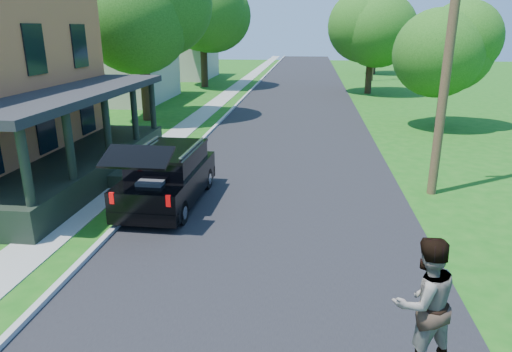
# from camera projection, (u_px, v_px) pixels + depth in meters

# --- Properties ---
(ground) EXTENTS (140.00, 140.00, 0.00)m
(ground) POSITION_uv_depth(u_px,v_px,m) (259.00, 282.00, 9.53)
(ground) COLOR #135310
(ground) RESTS_ON ground
(street) EXTENTS (8.00, 120.00, 0.02)m
(street) POSITION_uv_depth(u_px,v_px,m) (294.00, 113.00, 28.42)
(street) COLOR black
(street) RESTS_ON ground
(curb) EXTENTS (0.15, 120.00, 0.12)m
(curb) POSITION_uv_depth(u_px,v_px,m) (230.00, 112.00, 28.87)
(curb) COLOR #9C9C97
(curb) RESTS_ON ground
(sidewalk) EXTENTS (1.30, 120.00, 0.03)m
(sidewalk) POSITION_uv_depth(u_px,v_px,m) (206.00, 111.00, 29.04)
(sidewalk) COLOR gray
(sidewalk) RESTS_ON ground
(front_walk) EXTENTS (6.50, 1.20, 0.03)m
(front_walk) POSITION_uv_depth(u_px,v_px,m) (13.00, 177.00, 16.25)
(front_walk) COLOR gray
(front_walk) RESTS_ON ground
(neighbor_house_mid) EXTENTS (12.78, 12.78, 8.30)m
(neighbor_house_mid) POSITION_uv_depth(u_px,v_px,m) (108.00, 41.00, 32.40)
(neighbor_house_mid) COLOR #A3A090
(neighbor_house_mid) RESTS_ON ground
(neighbor_house_far) EXTENTS (12.78, 12.78, 8.30)m
(neighbor_house_far) POSITION_uv_depth(u_px,v_px,m) (173.00, 37.00, 47.51)
(neighbor_house_far) COLOR #A3A090
(neighbor_house_far) RESTS_ON ground
(black_suv) EXTENTS (1.94, 4.86, 2.25)m
(black_suv) POSITION_uv_depth(u_px,v_px,m) (168.00, 176.00, 13.55)
(black_suv) COLOR black
(black_suv) RESTS_ON ground
(skateboarder) EXTENTS (1.10, 0.99, 1.86)m
(skateboarder) POSITION_uv_depth(u_px,v_px,m) (424.00, 302.00, 5.99)
(skateboarder) COLOR black
(skateboarder) RESTS_ON ground
(tree_left_mid) EXTENTS (7.07, 7.23, 9.41)m
(tree_left_mid) POSITION_uv_depth(u_px,v_px,m) (140.00, 6.00, 24.52)
(tree_left_mid) COLOR black
(tree_left_mid) RESTS_ON ground
(tree_left_far) EXTENTS (8.02, 8.13, 10.49)m
(tree_left_far) POSITION_uv_depth(u_px,v_px,m) (202.00, 7.00, 39.11)
(tree_left_far) COLOR black
(tree_left_far) RESTS_ON ground
(tree_right_near) EXTENTS (4.79, 4.73, 6.79)m
(tree_right_near) POSITION_uv_depth(u_px,v_px,m) (449.00, 42.00, 23.09)
(tree_right_near) COLOR black
(tree_right_near) RESTS_ON ground
(tree_right_mid) EXTENTS (7.06, 6.89, 8.18)m
(tree_right_mid) POSITION_uv_depth(u_px,v_px,m) (372.00, 27.00, 35.44)
(tree_right_mid) COLOR black
(tree_right_mid) RESTS_ON ground
(tree_right_far) EXTENTS (6.57, 6.62, 8.85)m
(tree_right_far) POSITION_uv_depth(u_px,v_px,m) (376.00, 22.00, 51.09)
(tree_right_far) COLOR black
(tree_right_far) RESTS_ON ground
(utility_pole_near) EXTENTS (1.72, 0.43, 9.22)m
(utility_pole_near) POSITION_uv_depth(u_px,v_px,m) (451.00, 39.00, 13.18)
(utility_pole_near) COLOR #4B3223
(utility_pole_near) RESTS_ON ground
(utility_pole_far) EXTENTS (1.74, 0.30, 9.53)m
(utility_pole_far) POSITION_uv_depth(u_px,v_px,m) (375.00, 30.00, 44.24)
(utility_pole_far) COLOR #4B3223
(utility_pole_far) RESTS_ON ground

